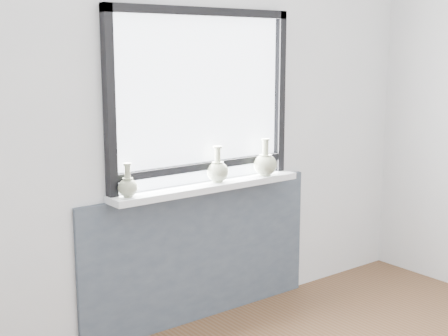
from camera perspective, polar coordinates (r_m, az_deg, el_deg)
back_wall at (r=3.83m, az=-2.38°, el=4.70°), size 3.60×0.02×2.60m
apron_panel at (r=3.99m, az=-2.03°, el=-7.85°), size 1.70×0.03×0.86m
windowsill at (r=3.82m, az=-1.46°, el=-1.71°), size 1.32×0.18×0.04m
window at (r=3.79m, az=-2.07°, el=6.78°), size 1.30×0.06×1.05m
vase_a at (r=3.50m, az=-8.78°, el=-1.63°), size 0.11×0.11×0.19m
vase_b at (r=3.84m, az=-0.58°, el=-0.21°), size 0.14×0.14×0.22m
vase_c at (r=4.05m, az=3.80°, el=0.42°), size 0.15×0.15×0.24m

